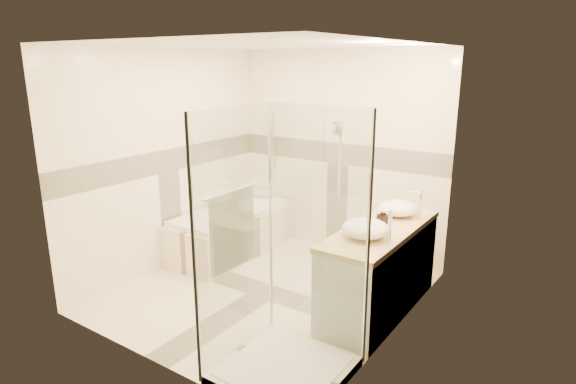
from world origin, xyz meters
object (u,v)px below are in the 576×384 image
Objects in this scene: vanity at (379,269)px; shower_enclosure at (277,308)px; amenity_bottle_a at (382,218)px; amenity_bottle_b at (384,218)px; vessel_sink_far at (365,228)px; bathtub at (232,229)px; vessel_sink_near at (398,208)px.

shower_enclosure is (-0.29, -1.27, 0.08)m from vanity.
amenity_bottle_a is 1.18× the size of amenity_bottle_b.
shower_enclosure is 4.92× the size of vessel_sink_far.
bathtub is 4.37× the size of vessel_sink_near.
amenity_bottle_b is (0.00, 0.41, -0.01)m from vessel_sink_far.
shower_enclosure is 14.28× the size of amenity_bottle_b.
amenity_bottle_b is (-0.02, 0.09, 0.50)m from vanity.
vessel_sink_far is at bearing -17.43° from bathtub.
vessel_sink_far is (2.13, -0.67, 0.63)m from bathtub.
vessel_sink_near is (0.27, 1.72, 0.42)m from shower_enclosure.
shower_enclosure is 1.41m from amenity_bottle_a.
amenity_bottle_b reaches higher than vanity.
vanity is 11.34× the size of amenity_bottle_b.
bathtub is 2.23m from amenity_bottle_b.
vessel_sink_far is at bearing -90.00° from vessel_sink_near.
bathtub is 2.24m from amenity_bottle_a.
vessel_sink_near is at bearing 90.00° from amenity_bottle_a.
vanity is 0.60m from vessel_sink_far.
amenity_bottle_b is (2.13, -0.26, 0.61)m from bathtub.
shower_enclosure is 12.06× the size of amenity_bottle_a.
vessel_sink_far is at bearing 74.01° from shower_enclosure.
vessel_sink_near is at bearing 2.55° from bathtub.
amenity_bottle_b is at bearing 102.72° from vanity.
vessel_sink_near is at bearing 90.00° from amenity_bottle_b.
bathtub is at bearing 138.90° from shower_enclosure.
amenity_bottle_a is (2.13, -0.31, 0.63)m from bathtub.
bathtub is 2.32m from vessel_sink_far.
vessel_sink_near is 0.36m from amenity_bottle_b.
bathtub is 10.05× the size of amenity_bottle_a.
amenity_bottle_a is 0.05m from amenity_bottle_b.
shower_enclosure is 1.08m from vessel_sink_far.
vessel_sink_near is at bearing 80.97° from shower_enclosure.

